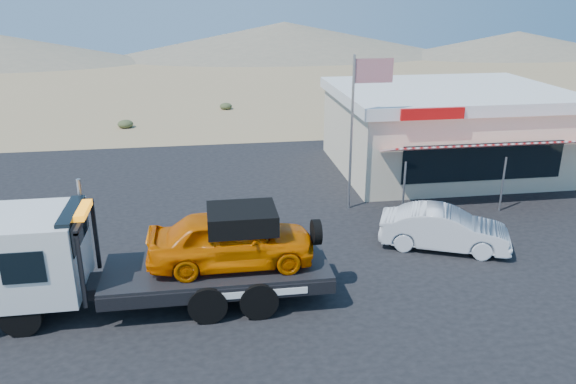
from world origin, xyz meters
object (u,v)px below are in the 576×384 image
object	(u,v)px
tow_truck	(155,252)
white_sedan	(444,229)
jerky_store	(445,128)
flagpole	(358,115)

from	to	relation	value
tow_truck	white_sedan	xyz separation A→B (m)	(9.26, 2.15, -0.88)
jerky_store	flagpole	size ratio (longest dim) A/B	1.73
tow_truck	white_sedan	distance (m)	9.54
tow_truck	flagpole	bearing A→B (deg)	40.42
white_sedan	flagpole	bearing A→B (deg)	49.13
tow_truck	white_sedan	bearing A→B (deg)	13.10
white_sedan	jerky_store	bearing A→B (deg)	0.08
white_sedan	jerky_store	distance (m)	9.32
tow_truck	white_sedan	world-z (taller)	tow_truck
tow_truck	flagpole	size ratio (longest dim) A/B	1.48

